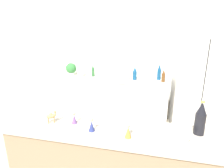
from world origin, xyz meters
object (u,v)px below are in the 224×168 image
back_bottle_2 (135,73)px  wise_man_figurine_purple (128,132)px  refrigerator (198,86)px  wine_bottle (200,119)px  wise_man_figurine_blue (74,119)px  camel_figurine (51,116)px  paper_towel_roll (80,71)px  back_bottle_0 (163,76)px  potted_plant (71,69)px  back_bottle_1 (127,73)px  wise_man_figurine_crimson (92,125)px  back_bottle_4 (93,71)px  back_bottle_3 (159,72)px  fruit_bowl (175,135)px

back_bottle_2 → wise_man_figurine_purple: back_bottle_2 is taller
refrigerator → wine_bottle: (-0.42, -1.89, 0.23)m
back_bottle_2 → wise_man_figurine_blue: bearing=-100.2°
wine_bottle → camel_figurine: size_ratio=2.44×
wise_man_figurine_blue → paper_towel_roll: bearing=111.4°
camel_figurine → back_bottle_0: bearing=60.6°
back_bottle_2 → camel_figurine: 2.11m
potted_plant → back_bottle_1: back_bottle_1 is taller
wine_bottle → wise_man_figurine_crimson: size_ratio=2.33×
wise_man_figurine_purple → potted_plant: bearing=125.3°
back_bottle_4 → potted_plant: bearing=-176.0°
wise_man_figurine_blue → wise_man_figurine_crimson: wise_man_figurine_crimson is taller
back_bottle_2 → back_bottle_4: back_bottle_2 is taller
back_bottle_2 → refrigerator: bearing=-2.0°
back_bottle_1 → back_bottle_0: bearing=0.0°
back_bottle_4 → wise_man_figurine_crimson: bearing=-71.3°
back_bottle_0 → back_bottle_2: back_bottle_2 is taller
back_bottle_4 → wise_man_figurine_purple: bearing=-64.5°
potted_plant → back_bottle_0: potted_plant is taller
refrigerator → back_bottle_2: 1.17m
wise_man_figurine_blue → wise_man_figurine_crimson: 0.22m
back_bottle_1 → camel_figurine: bearing=-102.2°
paper_towel_roll → back_bottle_3: 1.62m
potted_plant → back_bottle_4: 0.49m
wise_man_figurine_purple → back_bottle_0: bearing=79.7°
paper_towel_roll → back_bottle_1: size_ratio=0.82×
wine_bottle → camel_figurine: 1.32m
potted_plant → camel_figurine: 2.25m
paper_towel_roll → back_bottle_3: size_ratio=0.76×
back_bottle_0 → wine_bottle: size_ratio=0.85×
wine_bottle → camel_figurine: (-1.31, -0.10, -0.07)m
back_bottle_1 → back_bottle_4: size_ratio=1.18×
refrigerator → wise_man_figurine_blue: refrigerator is taller
paper_towel_roll → back_bottle_3: back_bottle_3 is taller
potted_plant → wise_man_figurine_crimson: bearing=-60.4°
back_bottle_4 → wise_man_figurine_blue: 2.17m
potted_plant → back_bottle_4: (0.49, 0.03, -0.03)m
paper_towel_roll → wine_bottle: wine_bottle is taller
refrigerator → potted_plant: (-2.54, 0.11, 0.19)m
paper_towel_roll → back_bottle_2: bearing=-0.5°
camel_figurine → wise_man_figurine_purple: wise_man_figurine_purple is taller
fruit_bowl → wise_man_figurine_blue: wise_man_figurine_blue is taller
back_bottle_3 → wine_bottle: size_ratio=1.08×
wise_man_figurine_crimson → wise_man_figurine_purple: same height
wise_man_figurine_purple → wise_man_figurine_crimson: bearing=174.6°
back_bottle_2 → wise_man_figurine_crimson: bearing=-94.3°
camel_figurine → wise_man_figurine_crimson: 0.42m
refrigerator → wise_man_figurine_blue: bearing=-127.7°
wine_bottle → fruit_bowl: 0.25m
refrigerator → back_bottle_4: (-2.05, 0.14, 0.16)m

